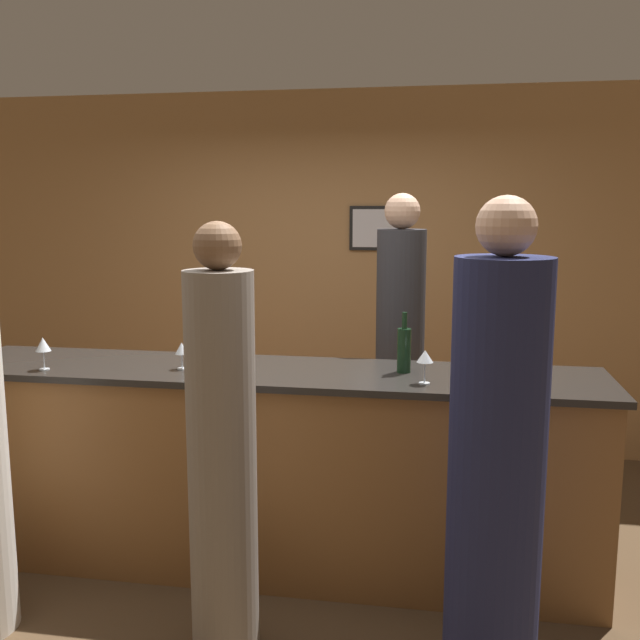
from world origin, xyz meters
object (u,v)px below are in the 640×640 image
Objects in this scene: bartender at (399,367)px; guest_0 at (222,457)px; wine_bottle_0 at (404,349)px; guest_2 at (496,470)px.

guest_0 is (-0.65, -1.52, -0.07)m from bartender.
guest_0 is 1.13m from wine_bottle_0.
bartender is at bearing 106.66° from guest_2.
guest_2 reaches higher than guest_0.
guest_2 reaches higher than wine_bottle_0.
bartender reaches higher than wine_bottle_0.
guest_0 is at bearing 66.90° from bartender.
guest_0 reaches higher than wine_bottle_0.
guest_0 is at bearing -131.21° from wine_bottle_0.
wine_bottle_0 is (-0.41, 0.86, 0.29)m from guest_2.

